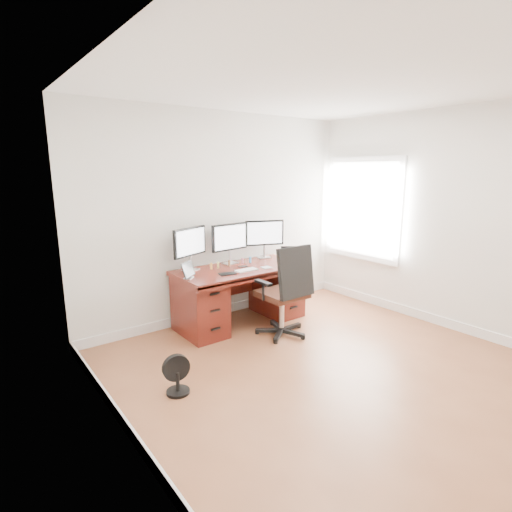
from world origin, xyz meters
TOP-DOWN VIEW (x-y plane):
  - ground at (0.00, 0.00)m, footprint 4.50×4.50m
  - back_wall at (0.00, 2.25)m, footprint 4.00×0.10m
  - right_wall at (2.00, 0.11)m, footprint 0.10×4.50m
  - desk at (0.00, 1.83)m, footprint 1.70×0.80m
  - office_chair at (0.18, 1.17)m, footprint 0.64×0.60m
  - floor_fan at (-1.42, 0.78)m, footprint 0.25×0.21m
  - monitor_left at (-0.58, 2.07)m, footprint 0.53×0.23m
  - monitor_center at (0.00, 2.07)m, footprint 0.55×0.15m
  - monitor_right at (0.58, 2.07)m, footprint 0.53×0.23m
  - tablet_left at (-0.78, 1.75)m, footprint 0.23×0.20m
  - tablet_right at (0.78, 1.75)m, footprint 0.23×0.20m
  - keyboard at (-0.05, 1.63)m, footprint 0.28×0.12m
  - trackpad at (0.23, 1.59)m, footprint 0.13×0.13m
  - drawing_tablet at (-0.33, 1.63)m, footprint 0.22×0.16m
  - phone at (0.03, 1.81)m, footprint 0.12×0.07m
  - figurine_orange at (-0.36, 1.95)m, footprint 0.03×0.03m
  - figurine_yellow at (-0.26, 1.95)m, footprint 0.03×0.03m
  - figurine_brown at (-0.09, 1.95)m, footprint 0.03×0.03m
  - figurine_pink at (0.12, 1.95)m, footprint 0.03×0.03m
  - figurine_blue at (0.24, 1.95)m, footprint 0.03×0.03m

SIDE VIEW (x-z plane):
  - ground at x=0.00m, z-range 0.00..0.00m
  - floor_fan at x=-1.42m, z-range -0.01..0.36m
  - office_chair at x=0.18m, z-range -0.19..0.93m
  - desk at x=0.00m, z-range 0.03..0.78m
  - trackpad at x=0.23m, z-range 0.75..0.76m
  - drawing_tablet at x=-0.33m, z-range 0.75..0.76m
  - phone at x=0.03m, z-range 0.75..0.76m
  - keyboard at x=-0.05m, z-range 0.75..0.76m
  - figurine_orange at x=-0.36m, z-range 0.75..0.84m
  - figurine_yellow at x=-0.26m, z-range 0.75..0.84m
  - figurine_brown at x=-0.09m, z-range 0.75..0.84m
  - figurine_pink at x=0.12m, z-range 0.75..0.84m
  - figurine_blue at x=0.24m, z-range 0.75..0.84m
  - tablet_left at x=-0.78m, z-range 0.74..0.93m
  - tablet_right at x=0.78m, z-range 0.74..0.93m
  - monitor_left at x=-0.58m, z-range 0.82..1.35m
  - monitor_center at x=0.00m, z-range 0.82..1.35m
  - monitor_right at x=0.58m, z-range 0.82..1.35m
  - back_wall at x=0.00m, z-range 0.00..2.70m
  - right_wall at x=2.00m, z-range 0.00..2.70m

